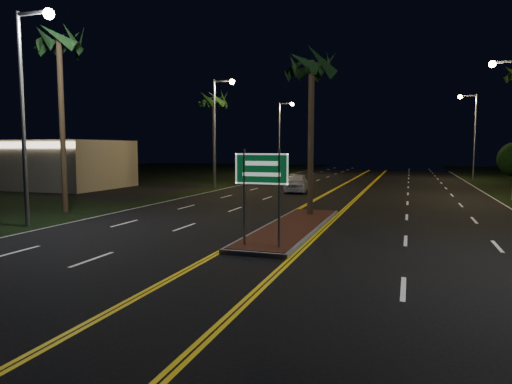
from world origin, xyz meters
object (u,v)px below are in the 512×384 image
at_px(streetlight_left_mid, 219,120).
at_px(palm_left_near, 59,43).
at_px(car_near, 296,181).
at_px(car_far, 269,174).
at_px(streetlight_right_far, 471,126).
at_px(palm_left_far, 214,101).
at_px(highway_sign, 262,178).
at_px(commercial_building, 37,164).
at_px(palm_median, 312,65).
at_px(streetlight_left_near, 29,93).
at_px(median_island, 292,227).
at_px(streetlight_left_far, 282,130).
at_px(streetlight_right_mid, 511,112).

bearing_deg(streetlight_left_mid, palm_left_near, -96.73).
height_order(car_near, car_far, car_far).
bearing_deg(streetlight_left_mid, car_near, -9.89).
relative_size(streetlight_right_far, palm_left_far, 1.02).
relative_size(highway_sign, commercial_building, 0.21).
xyz_separation_m(commercial_building, car_near, (22.32, 2.80, -1.18)).
bearing_deg(palm_left_near, highway_sign, -22.60).
xyz_separation_m(streetlight_right_far, car_near, (-14.29, -19.21, -4.84)).
bearing_deg(palm_median, highway_sign, -90.00).
xyz_separation_m(streetlight_right_far, palm_left_far, (-23.41, -14.00, 2.09)).
xyz_separation_m(streetlight_left_near, palm_median, (10.61, 6.50, 1.62)).
relative_size(streetlight_left_mid, palm_median, 1.08).
bearing_deg(median_island, palm_left_near, 175.43).
relative_size(streetlight_left_mid, streetlight_right_far, 1.00).
distance_m(highway_sign, palm_left_far, 28.77).
relative_size(commercial_building, streetlight_left_near, 1.67).
height_order(streetlight_left_mid, streetlight_left_far, same).
height_order(median_island, car_near, car_near).
bearing_deg(highway_sign, car_near, 100.42).
height_order(streetlight_left_far, car_far, streetlight_left_far).
bearing_deg(median_island, car_far, 109.20).
height_order(median_island, streetlight_right_far, streetlight_right_far).
xyz_separation_m(palm_median, car_near, (-3.68, 12.29, -6.46)).
bearing_deg(streetlight_left_mid, streetlight_left_near, -90.00).
relative_size(streetlight_left_far, palm_left_near, 0.92).
xyz_separation_m(highway_sign, streetlight_right_far, (10.61, 39.20, 3.25)).
relative_size(streetlight_right_mid, car_far, 1.80).
bearing_deg(highway_sign, streetlight_right_far, 74.85).
distance_m(median_island, palm_left_near, 15.20).
height_order(median_island, streetlight_right_mid, streetlight_right_mid).
bearing_deg(streetlight_right_mid, streetlight_left_near, -139.70).
relative_size(streetlight_left_far, palm_median, 1.08).
height_order(median_island, highway_sign, highway_sign).
bearing_deg(streetlight_left_near, palm_left_near, 115.26).
relative_size(palm_left_near, car_near, 1.99).
height_order(streetlight_left_mid, palm_left_near, palm_left_near).
distance_m(streetlight_left_far, palm_left_near, 36.18).
height_order(highway_sign, palm_left_near, palm_left_near).
bearing_deg(palm_left_far, streetlight_left_far, 82.22).
bearing_deg(streetlight_right_far, streetlight_left_mid, -139.70).
xyz_separation_m(highway_sign, commercial_building, (-26.00, 17.19, -0.40)).
height_order(median_island, car_far, car_far).
height_order(commercial_building, streetlight_right_far, streetlight_right_far).
height_order(streetlight_left_near, palm_left_far, streetlight_left_near).
height_order(highway_sign, streetlight_left_near, streetlight_left_near).
relative_size(streetlight_left_near, streetlight_left_mid, 1.00).
xyz_separation_m(streetlight_right_mid, palm_left_near, (-23.11, -14.00, 3.02)).
height_order(streetlight_left_mid, car_far, streetlight_left_mid).
distance_m(palm_left_near, palm_left_far, 20.02).
relative_size(streetlight_right_far, palm_median, 1.08).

